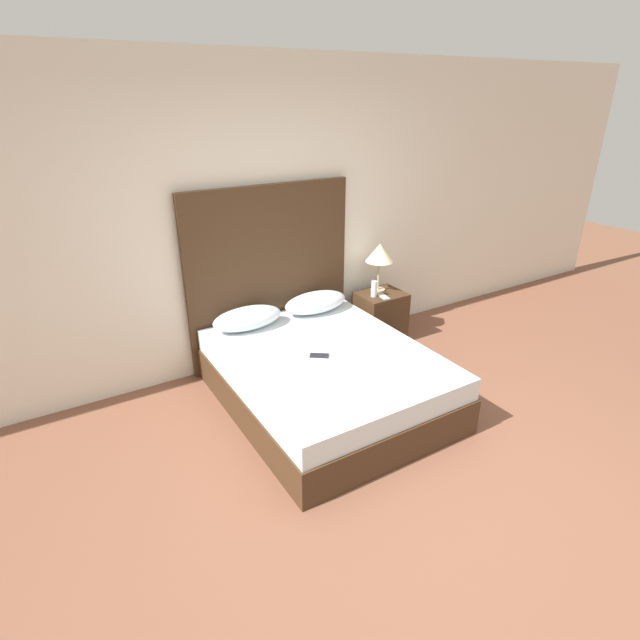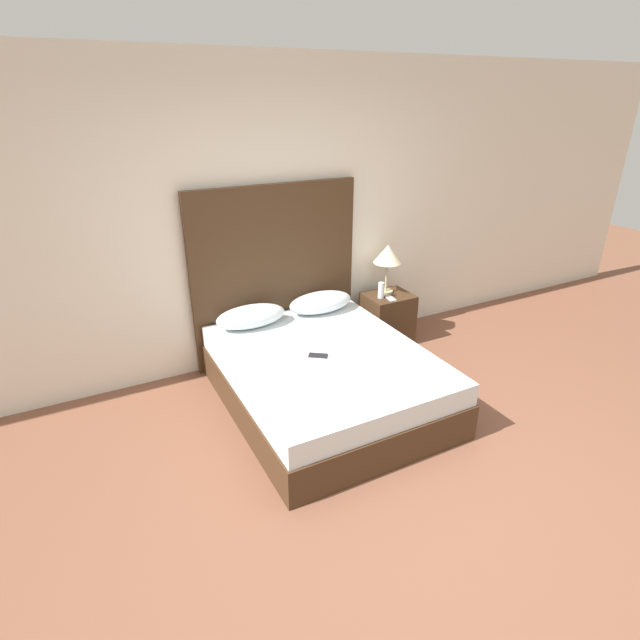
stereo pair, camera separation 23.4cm
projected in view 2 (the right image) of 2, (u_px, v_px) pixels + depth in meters
ground_plane at (419, 511)px, 3.11m from camera, size 16.00×16.00×0.00m
wall_back at (266, 218)px, 4.46m from camera, size 10.00×0.06×2.70m
bed at (325, 378)px, 4.10m from camera, size 1.53×1.90×0.48m
headboard at (276, 275)px, 4.64m from camera, size 1.61×0.05×1.66m
pillow_left at (251, 316)px, 4.41m from camera, size 0.63×0.31×0.19m
pillow_right at (321, 302)px, 4.71m from camera, size 0.63×0.31×0.19m
phone_on_bed at (318, 356)px, 3.94m from camera, size 0.16×0.14×0.01m
nightstand at (387, 318)px, 5.13m from camera, size 0.46×0.38×0.52m
table_lamp at (388, 255)px, 4.93m from camera, size 0.28×0.28×0.50m
phone_on_nightstand at (390, 298)px, 4.93m from camera, size 0.09×0.16×0.01m
toiletry_bottle at (381, 290)px, 4.92m from camera, size 0.06×0.06×0.16m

